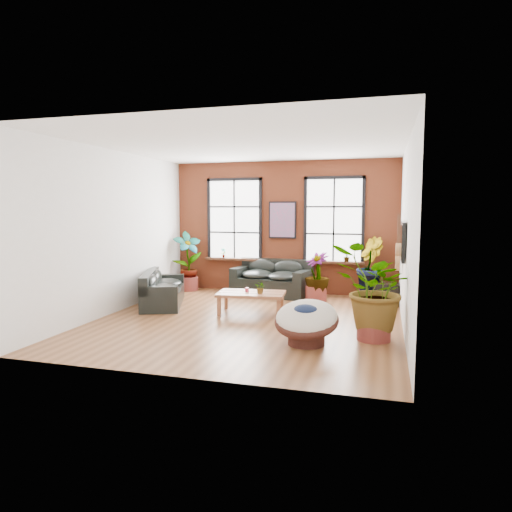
{
  "coord_description": "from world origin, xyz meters",
  "views": [
    {
      "loc": [
        2.61,
        -8.67,
        2.26
      ],
      "look_at": [
        0.0,
        0.6,
        1.25
      ],
      "focal_mm": 32.0,
      "sensor_mm": 36.0,
      "label": 1
    }
  ],
  "objects": [
    {
      "name": "floor_plant_back_left",
      "position": [
        -2.56,
        2.77,
        0.89
      ],
      "size": [
        0.93,
        0.93,
        1.49
      ],
      "primitive_type": "imported",
      "rotation": [
        0.0,
        0.0,
        0.77
      ],
      "color": "#284F15",
      "rests_on": "ground"
    },
    {
      "name": "room",
      "position": [
        0.0,
        0.15,
        1.75
      ],
      "size": [
        6.04,
        6.54,
        3.54
      ],
      "color": "brown",
      "rests_on": "ground"
    },
    {
      "name": "sofa_left",
      "position": [
        -2.39,
        0.88,
        0.36
      ],
      "size": [
        1.48,
        2.15,
        0.78
      ],
      "rotation": [
        0.0,
        0.0,
        1.93
      ],
      "color": "black",
      "rests_on": "ground"
    },
    {
      "name": "coffee_table",
      "position": [
        -0.11,
        0.61,
        0.41
      ],
      "size": [
        1.5,
        0.96,
        0.55
      ],
      "rotation": [
        0.0,
        0.0,
        0.11
      ],
      "color": "brown",
      "rests_on": "ground"
    },
    {
      "name": "pot_back_right",
      "position": [
        2.27,
        2.84,
        0.17
      ],
      "size": [
        0.5,
        0.5,
        0.34
      ],
      "rotation": [
        0.0,
        0.0,
        0.08
      ],
      "color": "maroon",
      "rests_on": "ground"
    },
    {
      "name": "sill_plant_right",
      "position": [
        1.7,
        3.13,
        1.04
      ],
      "size": [
        0.19,
        0.19,
        0.27
      ],
      "primitive_type": "imported",
      "rotation": [
        0.0,
        0.0,
        3.49
      ],
      "color": "#284F15",
      "rests_on": "room"
    },
    {
      "name": "sill_plant_left",
      "position": [
        -1.65,
        3.13,
        1.04
      ],
      "size": [
        0.17,
        0.17,
        0.27
      ],
      "primitive_type": "imported",
      "rotation": [
        0.0,
        0.0,
        0.79
      ],
      "color": "#284F15",
      "rests_on": "room"
    },
    {
      "name": "table_plant",
      "position": [
        0.12,
        0.53,
        0.59
      ],
      "size": [
        0.28,
        0.26,
        0.26
      ],
      "primitive_type": "imported",
      "rotation": [
        0.0,
        0.0,
        -0.32
      ],
      "color": "#284F15",
      "rests_on": "coffee_table"
    },
    {
      "name": "floor_plant_right_wall",
      "position": [
        2.46,
        -0.76,
        0.9
      ],
      "size": [
        1.77,
        1.76,
        1.48
      ],
      "primitive_type": "imported",
      "rotation": [
        0.0,
        0.0,
        3.89
      ],
      "color": "#284F15",
      "rests_on": "ground"
    },
    {
      "name": "pot_mid",
      "position": [
        1.04,
        2.3,
        0.19
      ],
      "size": [
        0.6,
        0.6,
        0.38
      ],
      "rotation": [
        0.0,
        0.0,
        -0.19
      ],
      "color": "maroon",
      "rests_on": "ground"
    },
    {
      "name": "sofa_back",
      "position": [
        -0.18,
        2.83,
        0.42
      ],
      "size": [
        2.14,
        1.3,
        0.92
      ],
      "rotation": [
        0.0,
        0.0,
        -0.17
      ],
      "color": "black",
      "rests_on": "ground"
    },
    {
      "name": "poster",
      "position": [
        0.0,
        3.18,
        1.95
      ],
      "size": [
        0.74,
        0.06,
        0.98
      ],
      "color": "black",
      "rests_on": "room"
    },
    {
      "name": "floor_plant_mid",
      "position": [
        1.06,
        2.29,
        0.67
      ],
      "size": [
        0.83,
        0.83,
        1.06
      ],
      "primitive_type": "imported",
      "rotation": [
        0.0,
        0.0,
        5.64
      ],
      "color": "#284F15",
      "rests_on": "ground"
    },
    {
      "name": "tv_wall_unit",
      "position": [
        2.93,
        0.6,
        1.54
      ],
      "size": [
        0.13,
        1.86,
        1.2
      ],
      "color": "black",
      "rests_on": "room"
    },
    {
      "name": "media_box",
      "position": [
        2.71,
        2.38,
        0.25
      ],
      "size": [
        0.65,
        0.57,
        0.5
      ],
      "rotation": [
        0.0,
        0.0,
        -0.12
      ],
      "color": "black",
      "rests_on": "ground"
    },
    {
      "name": "pot_right_wall",
      "position": [
        2.48,
        -0.74,
        0.21
      ],
      "size": [
        0.76,
        0.76,
        0.42
      ],
      "rotation": [
        0.0,
        0.0,
        0.44
      ],
      "color": "maroon",
      "rests_on": "ground"
    },
    {
      "name": "papasan_chair",
      "position": [
        1.41,
        -1.31,
        0.41
      ],
      "size": [
        1.15,
        1.16,
        0.8
      ],
      "rotation": [
        0.0,
        0.0,
        -0.08
      ],
      "color": "#3E1C16",
      "rests_on": "ground"
    },
    {
      "name": "floor_plant_back_right",
      "position": [
        2.27,
        2.82,
        0.86
      ],
      "size": [
        0.74,
        0.87,
        1.41
      ],
      "primitive_type": "imported",
      "rotation": [
        0.0,
        0.0,
        1.73
      ],
      "color": "#284F15",
      "rests_on": "ground"
    },
    {
      "name": "pot_back_left",
      "position": [
        -2.55,
        2.8,
        0.19
      ],
      "size": [
        0.52,
        0.52,
        0.38
      ],
      "rotation": [
        0.0,
        0.0,
        -0.01
      ],
      "color": "maroon",
      "rests_on": "ground"
    }
  ]
}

